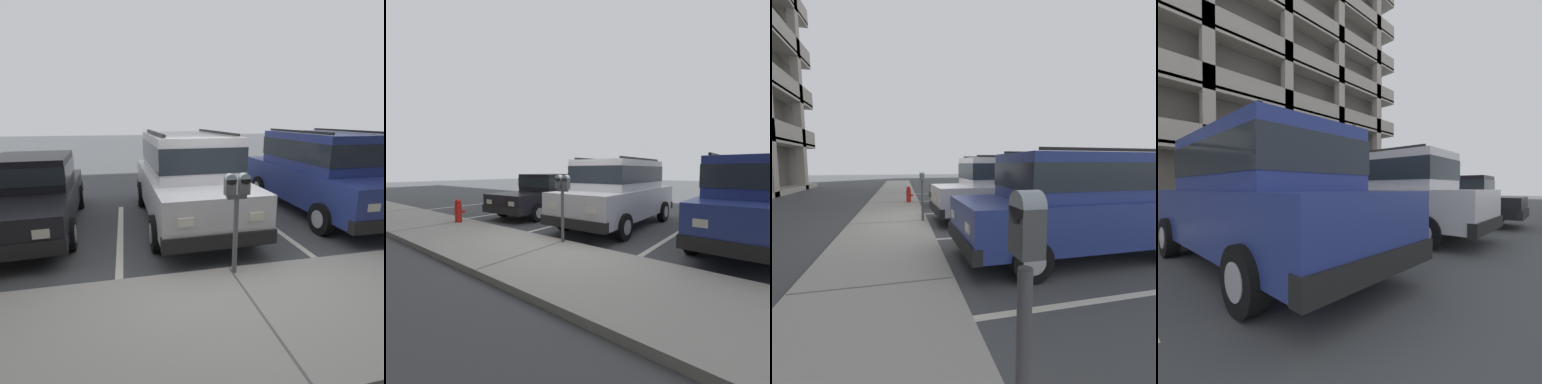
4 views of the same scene
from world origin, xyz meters
The scene contains 7 objects.
ground_plane centered at (0.00, 0.00, -0.05)m, with size 80.00×80.00×0.10m.
sidewalk centered at (0.00, 1.30, 0.06)m, with size 40.00×2.20×0.12m.
parking_stall_lines centered at (1.62, -1.40, 0.00)m, with size 13.10×4.80×0.01m.
silver_suv centered at (0.12, -2.40, 1.09)m, with size 2.12×4.83×2.03m.
red_sedan centered at (-3.28, -2.42, 1.09)m, with size 2.03×4.78×2.03m.
dark_hatchback centered at (3.40, -2.66, 0.82)m, with size 2.06×4.59×1.54m.
parking_meter_near centered at (-0.03, 0.35, 1.21)m, with size 0.35×0.12×1.46m.
Camera 1 is at (1.44, 4.10, 2.31)m, focal length 28.00 mm.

